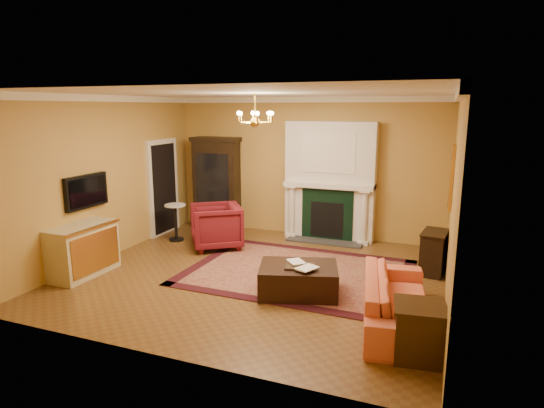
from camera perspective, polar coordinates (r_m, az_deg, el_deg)
The scene contains 26 objects.
floor at distance 7.80m, azimuth -1.99°, elevation -8.95°, with size 6.00×5.50×0.02m, color brown.
ceiling at distance 7.28m, azimuth -2.17°, elevation 13.83°, with size 6.00×5.50×0.02m, color silver.
wall_back at distance 9.96m, azimuth 4.19°, elevation 4.62°, with size 6.00×0.02×3.00m, color #B28740.
wall_front at distance 5.03m, azimuth -14.54°, elevation -3.14°, with size 6.00×0.02×3.00m, color #B28740.
wall_left at distance 9.00m, azimuth -20.03°, elevation 3.12°, with size 0.02×5.50×3.00m, color #B28740.
wall_right at distance 6.81m, azimuth 21.90°, elevation 0.31°, with size 0.02×5.50×3.00m, color #B28740.
fireplace at distance 9.67m, azimuth 7.24°, elevation 2.50°, with size 1.90×0.70×2.50m.
crown_molding at distance 8.17m, azimuth 0.55°, elevation 13.15°, with size 6.00×5.50×0.12m.
doorway at distance 10.36m, azimuth -13.48°, elevation 2.06°, with size 0.08×1.05×2.10m.
tv_panel at distance 8.54m, azimuth -22.25°, elevation 1.49°, with size 0.09×0.95×0.58m.
gilt_mirror at distance 8.17m, azimuth 21.62°, elevation 3.23°, with size 0.06×0.76×1.05m.
chandelier at distance 7.28m, azimuth -2.15°, elevation 10.67°, with size 0.63×0.55×0.53m.
oriental_rug at distance 7.90m, azimuth 3.23°, elevation -8.54°, with size 3.71×2.78×0.01m, color #4A0F18.
china_cabinet at distance 10.55m, azimuth -6.90°, elevation 2.32°, with size 1.01×0.46×2.03m, color black.
wingback_armchair at distance 9.18m, azimuth -7.04°, elevation -2.52°, with size 0.95×0.89×0.97m, color maroon.
pedestal_table at distance 9.81m, azimuth -12.00°, elevation -1.93°, with size 0.44×0.44×0.78m.
commode at distance 8.30m, azimuth -22.65°, elevation -5.35°, with size 0.55×1.16×0.87m, color #C7BA91.
coral_sofa at distance 6.24m, azimuth 15.48°, elevation -10.67°, with size 2.14×0.63×0.84m, color #D76944.
end_table at distance 5.55m, azimuth 17.92°, elevation -15.13°, with size 0.52×0.52×0.61m, color #31200D.
console_table at distance 8.23m, azimuth 19.61°, elevation -5.85°, with size 0.36×0.64×0.71m, color black.
leather_ottoman at distance 6.97m, azimuth 3.33°, elevation -9.43°, with size 1.16×0.84×0.43m, color black.
ottoman_tray at distance 6.84m, azimuth 3.49°, elevation -7.82°, with size 0.43×0.33×0.03m, color black.
book_a at distance 6.85m, azimuth 2.26°, elevation -6.37°, with size 0.21×0.03×0.28m, color gray.
book_b at distance 6.71m, azimuth 3.68°, elevation -6.62°, with size 0.23×0.02×0.32m, color gray.
topiary_left at distance 9.76m, azimuth 3.57°, elevation 4.23°, with size 0.15×0.15×0.42m.
topiary_right at distance 9.47m, azimuth 10.29°, elevation 4.03°, with size 0.18×0.18×0.48m.
Camera 1 is at (2.87, -6.69, 2.79)m, focal length 30.00 mm.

